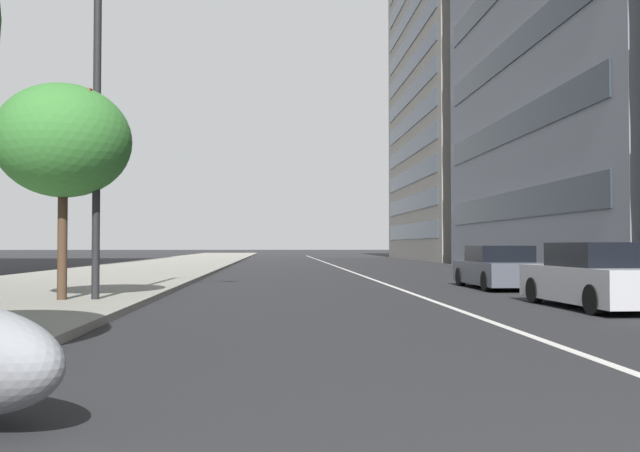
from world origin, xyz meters
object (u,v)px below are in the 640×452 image
Objects in this scene: car_approaching_light at (499,269)px; street_lamp_with_banners at (111,64)px; car_far_down_avenue at (599,278)px; street_tree_far_plaza at (63,141)px.

car_approaching_light is 13.38m from street_lamp_with_banners.
street_tree_far_plaza is (1.34, 12.05, 3.12)m from car_far_down_avenue.
street_lamp_with_banners is (1.42, 11.00, 4.96)m from car_far_down_avenue.
car_far_down_avenue is 7.13m from car_approaching_light.
street_lamp_with_banners is 1.90× the size of street_tree_far_plaza.
street_tree_far_plaza is at bearing 81.60° from car_far_down_avenue.
car_far_down_avenue is at bearing -96.33° from street_tree_far_plaza.
street_lamp_with_banners is at bearing 80.58° from car_far_down_avenue.
street_lamp_with_banners is at bearing 117.17° from car_approaching_light.
car_far_down_avenue reaches higher than car_approaching_light.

